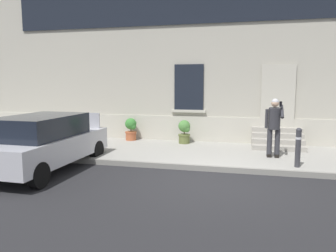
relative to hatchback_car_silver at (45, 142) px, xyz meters
name	(u,v)px	position (x,y,z in m)	size (l,w,h in m)	color
ground_plane	(212,182)	(4.50, -0.01, -0.79)	(80.00, 80.00, 0.00)	#232326
sidewalk	(221,154)	(4.50, 2.79, -0.71)	(24.00, 3.60, 0.15)	#99968E
curb_edge	(216,169)	(4.50, 0.93, -0.71)	(24.00, 0.12, 0.15)	gray
building_facade	(228,47)	(4.50, 5.28, 2.94)	(24.00, 1.52, 7.50)	#B2AD9E
entrance_stoop	(277,140)	(6.32, 4.11, -0.40)	(1.72, 1.28, 0.64)	#9E998E
hatchback_car_silver	(45,142)	(0.00, 0.00, 0.00)	(1.85, 4.10, 1.50)	#B7B7BF
bollard_near_person	(298,146)	(6.59, 1.34, -0.08)	(0.15, 0.15, 1.04)	#333338
person_on_phone	(274,124)	(6.05, 2.36, 0.36)	(0.51, 0.47, 1.75)	#2D2D33
planter_terracotta	(131,129)	(0.92, 4.20, -0.18)	(0.44, 0.44, 0.86)	#B25B38
planter_olive	(184,131)	(3.07, 4.01, -0.18)	(0.44, 0.44, 0.86)	#606B38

